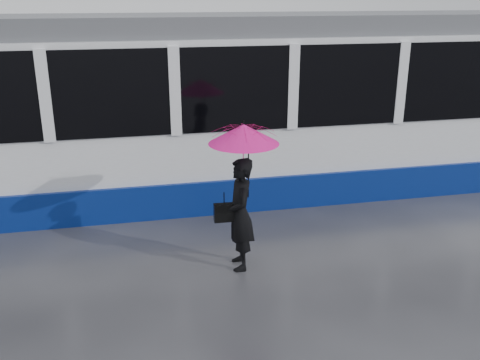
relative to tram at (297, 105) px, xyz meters
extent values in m
plane|color=#29292D|center=(-1.54, -2.50, -1.64)|extent=(90.00, 90.00, 0.00)
cube|color=#3F3D38|center=(-1.54, -0.72, -1.63)|extent=(34.00, 0.07, 0.02)
cube|color=#3F3D38|center=(-1.54, 0.72, -1.63)|extent=(34.00, 0.07, 0.02)
cube|color=white|center=(0.00, 0.00, -0.11)|extent=(24.00, 2.40, 2.95)
cube|color=navy|center=(0.00, 0.00, -1.33)|extent=(24.00, 2.56, 0.62)
cube|color=black|center=(0.00, 0.00, 0.56)|extent=(23.00, 2.48, 1.40)
cube|color=#55575C|center=(0.00, 0.00, 1.54)|extent=(23.60, 2.20, 0.35)
imported|color=black|center=(-1.85, -3.19, -0.83)|extent=(0.41, 0.61, 1.61)
imported|color=#E41377|center=(-1.80, -3.19, 0.06)|extent=(0.92, 0.94, 0.81)
cone|color=#E41377|center=(-1.80, -3.19, 0.32)|extent=(0.99, 0.99, 0.26)
cylinder|color=black|center=(-1.80, -3.19, 0.47)|extent=(0.01, 0.01, 0.06)
cylinder|color=black|center=(-1.73, -3.17, -0.24)|extent=(0.02, 0.02, 0.71)
cube|color=black|center=(-2.07, -3.17, -0.79)|extent=(0.29, 0.14, 0.25)
cylinder|color=black|center=(-2.07, -3.17, -0.58)|extent=(0.01, 0.01, 0.18)
camera|label=1|loc=(-3.32, -9.86, 2.08)|focal=40.00mm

